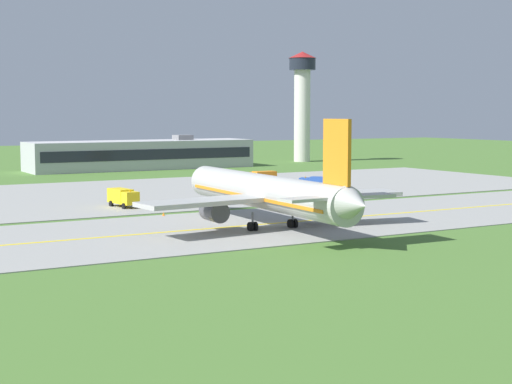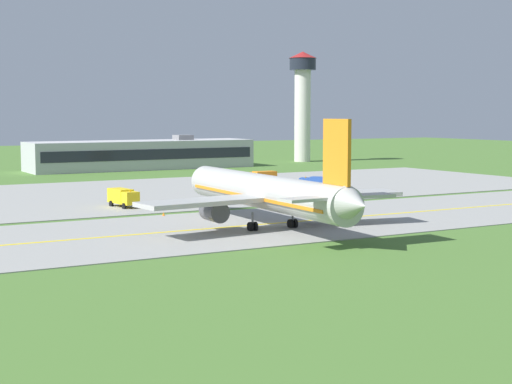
# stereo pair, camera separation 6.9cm
# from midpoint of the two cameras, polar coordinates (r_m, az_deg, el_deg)

# --- Properties ---
(ground_plane) EXTENTS (500.00, 500.00, 0.00)m
(ground_plane) POSITION_cam_midpoint_polar(r_m,az_deg,el_deg) (93.50, 0.41, -2.42)
(ground_plane) COLOR #47702D
(taxiway_strip) EXTENTS (240.00, 28.00, 0.10)m
(taxiway_strip) POSITION_cam_midpoint_polar(r_m,az_deg,el_deg) (93.49, 0.41, -2.39)
(taxiway_strip) COLOR gray
(taxiway_strip) RESTS_ON ground
(apron_pad) EXTENTS (140.00, 52.00, 0.10)m
(apron_pad) POSITION_cam_midpoint_polar(r_m,az_deg,el_deg) (135.11, -4.90, 0.10)
(apron_pad) COLOR gray
(apron_pad) RESTS_ON ground
(taxiway_centreline) EXTENTS (220.00, 0.60, 0.01)m
(taxiway_centreline) POSITION_cam_midpoint_polar(r_m,az_deg,el_deg) (93.48, 0.41, -2.35)
(taxiway_centreline) COLOR yellow
(taxiway_centreline) RESTS_ON taxiway_strip
(airplane_lead) EXTENTS (32.50, 39.61, 12.70)m
(airplane_lead) POSITION_cam_midpoint_polar(r_m,az_deg,el_deg) (90.49, 0.75, -0.05)
(airplane_lead) COLOR #ADADA8
(airplane_lead) RESTS_ON ground
(service_truck_fuel) EXTENTS (2.91, 6.21, 2.60)m
(service_truck_fuel) POSITION_cam_midpoint_polar(r_m,az_deg,el_deg) (112.31, -9.62, -0.34)
(service_truck_fuel) COLOR yellow
(service_truck_fuel) RESTS_ON ground
(service_truck_catering) EXTENTS (5.58, 5.79, 2.60)m
(service_truck_catering) POSITION_cam_midpoint_polar(r_m,az_deg,el_deg) (132.60, 4.49, 0.64)
(service_truck_catering) COLOR #264CA5
(service_truck_catering) RESTS_ON ground
(service_truck_pushback) EXTENTS (6.02, 2.41, 2.60)m
(service_truck_pushback) POSITION_cam_midpoint_polar(r_m,az_deg,el_deg) (144.56, 0.31, 1.08)
(service_truck_pushback) COLOR orange
(service_truck_pushback) RESTS_ON ground
(terminal_building) EXTENTS (53.94, 13.13, 7.95)m
(terminal_building) POSITION_cam_midpoint_polar(r_m,az_deg,el_deg) (189.87, -8.28, 2.69)
(terminal_building) COLOR #B2B2B7
(terminal_building) RESTS_ON ground
(control_tower) EXTENTS (7.60, 7.60, 29.94)m
(control_tower) POSITION_cam_midpoint_polar(r_m,az_deg,el_deg) (216.57, 3.36, 6.94)
(control_tower) COLOR silver
(control_tower) RESTS_ON ground
(traffic_cone_near_edge) EXTENTS (0.44, 0.44, 0.60)m
(traffic_cone_near_edge) POSITION_cam_midpoint_polar(r_m,az_deg,el_deg) (101.92, -6.74, -1.61)
(traffic_cone_near_edge) COLOR orange
(traffic_cone_near_edge) RESTS_ON ground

